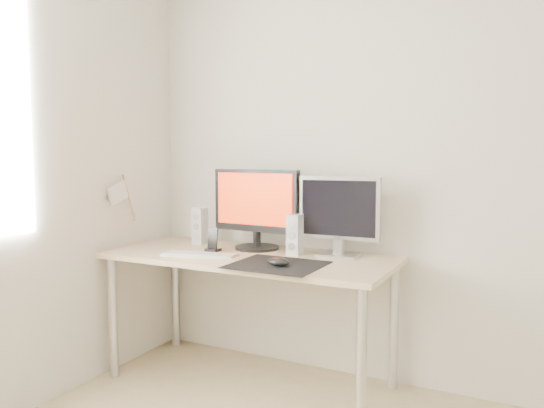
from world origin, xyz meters
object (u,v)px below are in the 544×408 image
(desk, at_px, (250,268))
(phone_dock, at_px, (213,244))
(second_monitor, at_px, (339,212))
(speaker_right, at_px, (295,235))
(speaker_left, at_px, (200,226))
(mouse, at_px, (278,262))
(main_monitor, at_px, (256,206))
(keyboard, at_px, (200,255))

(desk, relative_size, phone_dock, 11.72)
(desk, xyz_separation_m, second_monitor, (0.46, 0.18, 0.32))
(speaker_right, bearing_deg, desk, -154.08)
(desk, height_order, speaker_left, speaker_left)
(mouse, relative_size, main_monitor, 0.21)
(desk, xyz_separation_m, main_monitor, (-0.05, 0.17, 0.33))
(phone_dock, bearing_deg, desk, 0.64)
(desk, bearing_deg, main_monitor, 106.34)
(keyboard, distance_m, phone_dock, 0.16)
(second_monitor, relative_size, phone_dock, 3.31)
(mouse, xyz_separation_m, keyboard, (-0.50, 0.05, -0.02))
(second_monitor, height_order, keyboard, second_monitor)
(main_monitor, bearing_deg, phone_dock, -138.64)
(desk, relative_size, second_monitor, 3.54)
(desk, height_order, second_monitor, second_monitor)
(desk, distance_m, main_monitor, 0.37)
(speaker_right, bearing_deg, main_monitor, 168.55)
(desk, relative_size, speaker_left, 7.10)
(mouse, distance_m, second_monitor, 0.48)
(mouse, height_order, keyboard, mouse)
(desk, distance_m, speaker_left, 0.51)
(main_monitor, xyz_separation_m, second_monitor, (0.50, 0.01, -0.01))
(speaker_right, bearing_deg, mouse, -80.04)
(speaker_right, height_order, phone_dock, speaker_right)
(speaker_left, xyz_separation_m, keyboard, (0.22, -0.32, -0.10))
(keyboard, bearing_deg, mouse, -5.58)
(mouse, relative_size, speaker_right, 0.51)
(speaker_left, distance_m, phone_dock, 0.27)
(keyboard, bearing_deg, phone_dock, 97.01)
(main_monitor, distance_m, phone_dock, 0.33)
(mouse, distance_m, desk, 0.37)
(mouse, distance_m, main_monitor, 0.55)
(main_monitor, bearing_deg, mouse, -48.62)
(keyboard, bearing_deg, second_monitor, 26.68)
(mouse, relative_size, speaker_left, 0.51)
(main_monitor, relative_size, second_monitor, 1.22)
(mouse, xyz_separation_m, second_monitor, (0.17, 0.39, 0.22))
(desk, relative_size, keyboard, 3.68)
(mouse, relative_size, second_monitor, 0.25)
(main_monitor, height_order, speaker_right, main_monitor)
(second_monitor, bearing_deg, desk, -158.55)
(mouse, relative_size, phone_dock, 0.84)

